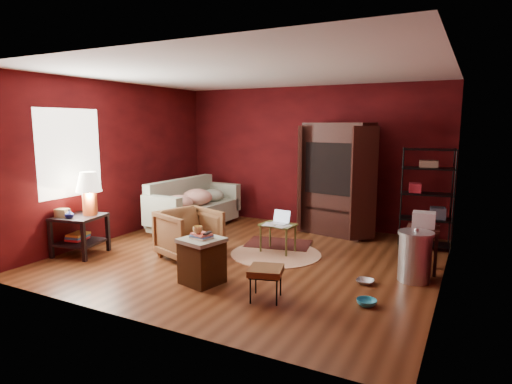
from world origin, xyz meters
TOP-DOWN VIEW (x-y plane):
  - room at (-0.04, -0.01)m, footprint 5.54×5.04m
  - sofa at (-1.88, 1.16)m, footprint 1.20×2.03m
  - armchair at (-0.81, -0.47)m, footprint 0.98×1.01m
  - pet_bowl_steel at (1.87, -0.32)m, footprint 0.23×0.06m
  - pet_bowl_turquoise at (2.05, -0.99)m, footprint 0.24×0.15m
  - vase at (-2.42, -1.34)m, footprint 0.17×0.17m
  - mug at (-0.06, -1.30)m, footprint 0.13×0.10m
  - side_table at (-2.40, -1.06)m, footprint 0.78×0.78m
  - sofa_cushions at (-1.91, 1.13)m, footprint 0.92×2.15m
  - hamper at (-0.03, -1.27)m, footprint 0.59×0.59m
  - footstool at (0.95, -1.36)m, footprint 0.47×0.47m
  - rug_round at (0.30, 0.30)m, footprint 1.60×1.60m
  - rug_oriental at (0.10, 0.84)m, footprint 1.21×0.93m
  - laptop_desk at (0.28, 0.44)m, footprint 0.57×0.46m
  - tv_armoire at (0.75, 2.02)m, footprint 1.61×1.05m
  - wire_shelving at (2.37, 1.71)m, footprint 0.86×0.47m
  - small_stand at (2.45, 0.54)m, footprint 0.45×0.45m
  - trash_can at (2.41, 0.09)m, footprint 0.51×0.51m

SIDE VIEW (x-z plane):
  - rug_round at x=0.30m, z-range 0.00..0.01m
  - rug_oriental at x=0.10m, z-range 0.01..0.02m
  - pet_bowl_steel at x=1.87m, z-range 0.00..0.23m
  - pet_bowl_turquoise at x=2.05m, z-range 0.00..0.23m
  - hamper at x=-0.03m, z-range -0.03..0.66m
  - trash_can at x=2.41m, z-range -0.02..0.70m
  - footstool at x=0.95m, z-range 0.14..0.54m
  - sofa at x=-1.88m, z-range 0.00..0.76m
  - laptop_desk at x=0.28m, z-range 0.08..0.75m
  - armchair at x=-0.81m, z-range 0.00..0.83m
  - sofa_cushions at x=-1.91m, z-range -0.01..0.88m
  - small_stand at x=2.45m, z-range 0.21..1.06m
  - vase at x=-2.42m, z-range 0.63..0.76m
  - mug at x=-0.06m, z-range 0.67..0.79m
  - side_table at x=-2.40m, z-range 0.13..1.45m
  - wire_shelving at x=2.37m, z-range 0.08..1.75m
  - tv_armoire at x=0.75m, z-range 0.04..2.12m
  - room at x=-0.04m, z-range -0.02..2.82m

